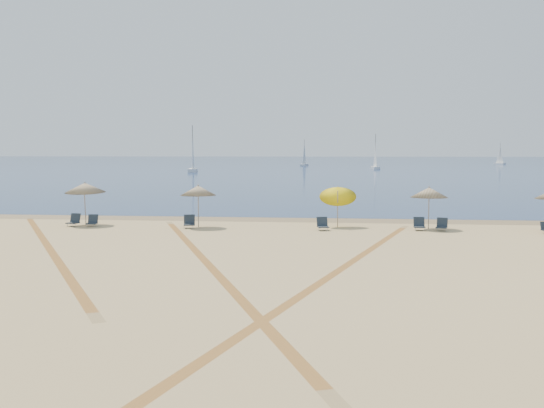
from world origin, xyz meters
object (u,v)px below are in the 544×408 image
at_px(chair_3, 189,222).
at_px(sailboat_1, 375,158).
at_px(umbrella_4, 429,192).
at_px(sailboat_2, 500,158).
at_px(umbrella_1, 85,188).
at_px(chair_2, 92,221).
at_px(chair_6, 442,225).
at_px(umbrella_3, 338,192).
at_px(chair_1, 74,221).
at_px(sailboat_3, 304,158).
at_px(umbrella_2, 198,191).
at_px(sailboat_0, 193,158).
at_px(chair_4, 323,224).
at_px(chair_5, 419,225).

xyz_separation_m(chair_3, sailboat_1, (15.86, 114.69, 2.13)).
xyz_separation_m(umbrella_4, sailboat_2, (43.19, 167.39, -0.02)).
relative_size(umbrella_1, umbrella_4, 1.07).
xyz_separation_m(chair_2, sailboat_2, (61.99, 168.41, 1.69)).
distance_m(umbrella_4, chair_6, 1.96).
distance_m(chair_2, chair_3, 5.63).
relative_size(umbrella_3, chair_3, 3.27).
height_order(chair_1, sailboat_3, sailboat_3).
height_order(umbrella_3, sailboat_1, sailboat_1).
relative_size(umbrella_2, sailboat_1, 0.30).
height_order(umbrella_3, sailboat_0, sailboat_0).
height_order(umbrella_2, umbrella_4, umbrella_2).
relative_size(chair_6, sailboat_1, 0.10).
distance_m(umbrella_3, chair_4, 2.42).
bearing_deg(sailboat_1, umbrella_3, -100.59).
distance_m(chair_6, sailboat_0, 96.43).
distance_m(umbrella_3, chair_6, 5.93).
distance_m(chair_3, sailboat_0, 92.64).
distance_m(umbrella_3, sailboat_1, 113.55).
height_order(umbrella_3, umbrella_4, umbrella_3).
bearing_deg(chair_4, chair_6, -9.11).
bearing_deg(chair_1, sailboat_3, 96.05).
bearing_deg(chair_5, sailboat_1, 89.06).
distance_m(umbrella_3, sailboat_2, 173.89).
relative_size(chair_1, chair_5, 1.09).
xyz_separation_m(umbrella_3, chair_5, (4.40, -1.04, -1.65)).
height_order(umbrella_4, chair_5, umbrella_4).
relative_size(chair_3, sailboat_1, 0.10).
distance_m(umbrella_2, sailboat_3, 142.46).
relative_size(chair_3, chair_5, 1.17).
xyz_separation_m(umbrella_4, chair_4, (-5.77, -1.27, -1.69)).
distance_m(umbrella_1, chair_5, 18.99).
height_order(umbrella_3, sailboat_3, sailboat_3).
distance_m(umbrella_2, sailboat_1, 115.35).
bearing_deg(chair_4, sailboat_0, 93.96).
distance_m(chair_1, sailboat_3, 142.78).
bearing_deg(sailboat_3, umbrella_4, -73.08).
distance_m(umbrella_3, chair_2, 13.99).
distance_m(sailboat_0, sailboat_2, 110.27).
bearing_deg(umbrella_4, sailboat_3, 96.20).
distance_m(chair_5, sailboat_2, 173.73).
bearing_deg(sailboat_0, chair_3, -86.14).
xyz_separation_m(umbrella_2, sailboat_1, (15.43, 114.31, 0.38)).
xyz_separation_m(umbrella_4, sailboat_3, (-15.40, 141.72, 0.21)).
bearing_deg(umbrella_4, chair_5, -128.76).
relative_size(umbrella_4, sailboat_2, 0.36).
relative_size(chair_3, sailboat_2, 0.13).
height_order(umbrella_1, chair_4, umbrella_1).
relative_size(chair_4, chair_5, 1.14).
relative_size(umbrella_2, sailboat_3, 0.33).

